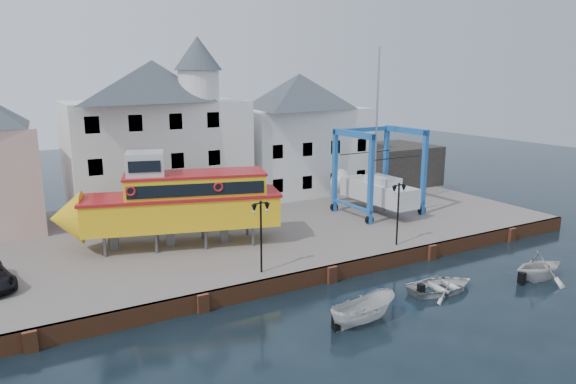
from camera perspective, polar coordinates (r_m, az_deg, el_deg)
ground at (r=30.94m, az=4.82°, el=-9.95°), size 140.00×140.00×0.00m
hardstanding at (r=39.81m, az=-4.09°, el=-3.97°), size 44.00×22.00×1.00m
quay_wall at (r=30.84m, az=4.73°, el=-9.03°), size 44.00×0.47×1.00m
building_white_main at (r=43.68m, az=-14.27°, el=6.32°), size 14.00×8.30×14.00m
building_white_right at (r=49.72m, az=1.27°, el=6.57°), size 12.00×8.00×11.20m
shed_dark at (r=54.42m, az=11.45°, el=3.02°), size 8.00×7.00×4.00m
lamp_post_left at (r=28.64m, az=-3.03°, el=-2.95°), size 1.12×0.32×4.20m
lamp_post_right at (r=34.12m, az=12.19°, el=-0.67°), size 1.12×0.32×4.20m
tour_boat at (r=34.07m, az=-13.06°, el=-1.11°), size 14.80×7.26×6.28m
travel_lift at (r=42.81m, az=9.30°, el=0.80°), size 6.30×8.78×13.17m
motorboat_a at (r=26.38m, az=8.28°, el=-14.23°), size 4.01×1.75×1.51m
motorboat_b at (r=30.89m, az=16.70°, el=-10.51°), size 4.43×3.36×0.86m
motorboat_c at (r=34.68m, az=26.06°, el=-8.71°), size 3.95×3.52×1.91m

